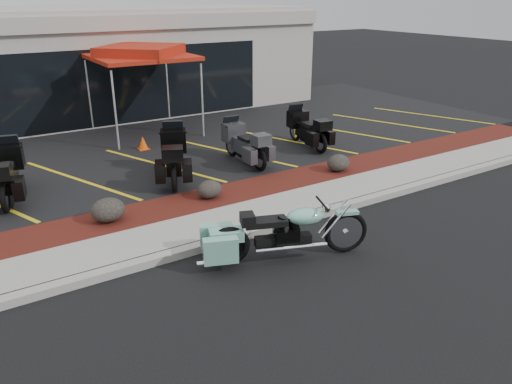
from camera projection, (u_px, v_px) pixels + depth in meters
ground at (277, 254)px, 9.30m from camera, size 90.00×90.00×0.00m
curb at (251, 232)px, 9.98m from camera, size 24.00×0.25×0.15m
sidewalk at (234, 220)px, 10.53m from camera, size 24.00×1.20×0.15m
mulch_bed at (208, 201)px, 11.47m from camera, size 24.00×1.20×0.16m
upper_lot at (130, 145)px, 15.72m from camera, size 26.00×9.60×0.15m
dealership_building at (73, 61)px, 19.92m from camera, size 18.00×8.16×4.00m
boulder_left at (108, 210)px, 10.19m from camera, size 0.70×0.58×0.49m
boulder_mid at (209, 189)px, 11.37m from camera, size 0.59×0.49×0.42m
boulder_right at (338, 163)px, 13.09m from camera, size 0.63×0.52×0.44m
hero_cruiser at (346, 226)px, 9.18m from camera, size 3.17×1.81×1.09m
touring_black_front at (10, 161)px, 11.90m from camera, size 1.34×2.36×1.29m
touring_black_mid at (174, 145)px, 13.09m from camera, size 1.72×2.44×1.33m
touring_grey at (232, 136)px, 14.16m from camera, size 0.79×2.06×1.19m
touring_black_rear at (296, 122)px, 15.67m from camera, size 1.01×2.12×1.19m
traffic_cone at (143, 143)px, 14.95m from camera, size 0.32×0.32×0.40m
popup_canopy at (141, 54)px, 15.87m from camera, size 3.85×3.85×2.83m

